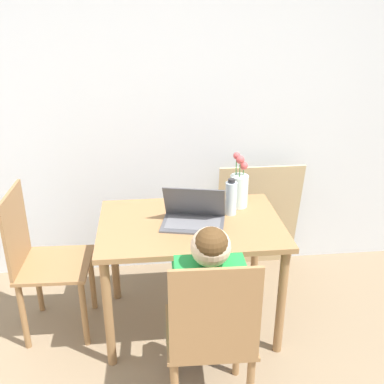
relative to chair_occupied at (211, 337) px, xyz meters
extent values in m
cube|color=silver|center=(0.14, 1.40, 0.78)|extent=(6.40, 0.05, 2.50)
cube|color=olive|center=(-0.02, 0.69, 0.21)|extent=(1.04, 0.70, 0.03)
cylinder|color=olive|center=(-0.49, 0.39, -0.14)|extent=(0.05, 0.05, 0.67)
cylinder|color=olive|center=(0.45, 0.39, -0.14)|extent=(0.05, 0.05, 0.67)
cylinder|color=olive|center=(-0.49, 0.99, -0.14)|extent=(0.05, 0.05, 0.67)
cylinder|color=olive|center=(0.45, 0.99, -0.14)|extent=(0.05, 0.05, 0.67)
cube|color=olive|center=(0.00, 0.07, -0.03)|extent=(0.41, 0.41, 0.02)
cube|color=olive|center=(0.00, -0.12, 0.21)|extent=(0.38, 0.03, 0.46)
cylinder|color=olive|center=(0.18, 0.23, -0.25)|extent=(0.04, 0.04, 0.44)
cylinder|color=olive|center=(-0.16, 0.24, -0.25)|extent=(0.04, 0.04, 0.44)
cube|color=olive|center=(-0.81, 0.73, -0.03)|extent=(0.41, 0.41, 0.02)
cube|color=olive|center=(-1.00, 0.73, 0.21)|extent=(0.03, 0.38, 0.46)
cylinder|color=olive|center=(-0.65, 0.55, -0.25)|extent=(0.04, 0.04, 0.44)
cylinder|color=olive|center=(-0.63, 0.89, -0.25)|extent=(0.04, 0.04, 0.44)
cylinder|color=olive|center=(-0.99, 0.56, -0.25)|extent=(0.04, 0.04, 0.44)
cylinder|color=olive|center=(-0.97, 0.90, -0.25)|extent=(0.04, 0.04, 0.44)
cube|color=#1E8438|center=(0.00, 0.07, 0.16)|extent=(0.32, 0.19, 0.35)
sphere|color=beige|center=(0.00, 0.07, 0.43)|extent=(0.18, 0.18, 0.18)
sphere|color=#4C3319|center=(0.00, 0.05, 0.45)|extent=(0.15, 0.15, 0.15)
cylinder|color=navy|center=(0.08, 0.21, 0.00)|extent=(0.10, 0.28, 0.09)
cylinder|color=navy|center=(-0.06, 0.21, 0.00)|extent=(0.10, 0.28, 0.09)
cylinder|color=navy|center=(0.08, 0.35, -0.24)|extent=(0.07, 0.07, 0.46)
cylinder|color=navy|center=(-0.06, 0.35, -0.24)|extent=(0.07, 0.07, 0.46)
cylinder|color=#1E8438|center=(0.14, 0.28, 0.18)|extent=(0.06, 0.24, 0.06)
cylinder|color=#1E8438|center=(-0.12, 0.28, 0.18)|extent=(0.06, 0.24, 0.06)
cube|color=#4C4C51|center=(-0.01, 0.65, 0.23)|extent=(0.39, 0.30, 0.01)
cube|color=slate|center=(-0.01, 0.65, 0.24)|extent=(0.33, 0.23, 0.00)
cube|color=#4C4C51|center=(0.00, 0.71, 0.34)|extent=(0.36, 0.19, 0.21)
cube|color=#19284C|center=(0.00, 0.72, 0.34)|extent=(0.33, 0.16, 0.18)
cylinder|color=silver|center=(0.29, 0.87, 0.33)|extent=(0.11, 0.11, 0.20)
cylinder|color=#3D7A38|center=(0.32, 0.88, 0.38)|extent=(0.01, 0.01, 0.22)
sphere|color=#CC4C4C|center=(0.32, 0.88, 0.49)|extent=(0.05, 0.05, 0.05)
cylinder|color=#3D7A38|center=(0.27, 0.89, 0.41)|extent=(0.01, 0.01, 0.28)
sphere|color=#CC4C4C|center=(0.27, 0.89, 0.55)|extent=(0.04, 0.04, 0.04)
cylinder|color=#3D7A38|center=(0.29, 0.85, 0.40)|extent=(0.01, 0.01, 0.27)
sphere|color=#CC4C4C|center=(0.29, 0.85, 0.54)|extent=(0.05, 0.05, 0.05)
cylinder|color=silver|center=(0.23, 0.77, 0.33)|extent=(0.07, 0.07, 0.20)
cylinder|color=#262628|center=(0.23, 0.77, 0.44)|extent=(0.04, 0.04, 0.02)
cube|color=tan|center=(0.53, 1.28, -0.06)|extent=(0.60, 0.13, 0.82)
camera|label=1|loc=(-0.25, -1.58, 1.40)|focal=42.00mm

